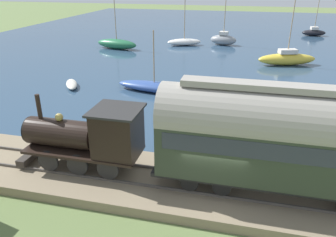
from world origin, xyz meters
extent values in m
plane|color=#607542|center=(0.00, 0.00, 0.00)|extent=(200.00, 200.00, 0.00)
cube|color=#2D4760|center=(42.74, 0.00, 0.00)|extent=(80.00, 80.00, 0.01)
cube|color=#84755B|center=(0.23, 0.00, 0.22)|extent=(4.43, 56.00, 0.45)
cube|color=#4C4742|center=(-0.49, 0.00, 0.51)|extent=(0.07, 54.88, 0.12)
cube|color=#4C4742|center=(0.95, 0.00, 0.51)|extent=(0.07, 54.88, 0.12)
cylinder|color=black|center=(-0.49, 4.55, 1.06)|extent=(0.12, 0.99, 0.99)
cylinder|color=black|center=(0.95, 4.55, 1.06)|extent=(0.12, 0.99, 0.99)
cylinder|color=black|center=(-0.49, 6.00, 1.06)|extent=(0.12, 0.99, 0.99)
cylinder|color=black|center=(0.95, 6.00, 1.06)|extent=(0.12, 0.99, 0.99)
cylinder|color=black|center=(-0.49, 7.45, 1.06)|extent=(0.12, 0.99, 0.99)
cylinder|color=black|center=(0.95, 7.45, 1.06)|extent=(0.12, 0.99, 0.99)
cube|color=black|center=(0.23, 6.00, 1.47)|extent=(1.94, 5.27, 0.12)
cylinder|color=black|center=(0.23, 7.05, 2.17)|extent=(1.28, 3.16, 1.28)
cylinder|color=black|center=(0.23, 8.67, 2.17)|extent=(1.22, 0.08, 1.22)
cylinder|color=black|center=(0.23, 8.00, 3.38)|extent=(0.20, 0.20, 1.13)
sphere|color=tan|center=(0.23, 7.05, 2.96)|extent=(0.36, 0.36, 0.36)
cube|color=black|center=(0.23, 4.29, 2.52)|extent=(1.84, 1.84, 1.98)
cube|color=#282828|center=(0.23, 4.29, 3.57)|extent=(2.04, 2.08, 0.10)
cube|color=#2D2823|center=(0.23, 8.88, 0.75)|extent=(1.74, 0.44, 0.32)
cylinder|color=black|center=(-0.49, -0.35, 0.95)|extent=(0.12, 0.76, 0.76)
cylinder|color=black|center=(0.95, -0.35, 0.95)|extent=(0.12, 0.76, 0.76)
cylinder|color=black|center=(-0.49, 0.97, 0.95)|extent=(0.12, 0.76, 0.76)
cylinder|color=black|center=(0.95, 0.97, 0.95)|extent=(0.12, 0.76, 0.76)
cube|color=black|center=(0.23, -2.72, 1.25)|extent=(2.00, 10.54, 0.16)
cube|color=#2D3828|center=(0.23, -2.72, 2.55)|extent=(2.22, 10.11, 2.44)
cube|color=#2D333D|center=(0.23, -2.72, 2.98)|extent=(2.25, 9.48, 0.68)
cylinder|color=gray|center=(0.23, -2.72, 3.77)|extent=(2.34, 10.11, 2.34)
cube|color=gray|center=(0.23, -2.72, 5.06)|extent=(0.78, 8.43, 0.24)
ellipsoid|color=gray|center=(34.31, 2.50, 0.69)|extent=(2.37, 3.84, 1.36)
cylinder|color=#9E8460|center=(34.31, 2.50, 4.51)|extent=(0.10, 0.10, 6.29)
cube|color=silver|center=(34.31, 2.50, 1.59)|extent=(1.22, 1.25, 0.45)
ellipsoid|color=black|center=(45.28, -10.82, 0.48)|extent=(2.17, 3.77, 0.94)
cylinder|color=#9E8460|center=(45.28, -10.82, 5.09)|extent=(0.10, 0.10, 8.29)
cube|color=silver|center=(45.28, -10.82, 1.17)|extent=(1.18, 1.19, 0.45)
ellipsoid|color=gold|center=(24.72, -5.00, 0.62)|extent=(3.38, 6.34, 1.23)
cylinder|color=#9E8460|center=(24.72, -5.00, 5.05)|extent=(0.10, 0.10, 7.64)
cube|color=silver|center=(24.72, -5.00, 1.46)|extent=(1.48, 2.05, 0.45)
ellipsoid|color=#335199|center=(12.94, 6.28, 0.41)|extent=(2.51, 6.63, 0.80)
cylinder|color=#9E8460|center=(12.94, 6.28, 2.88)|extent=(0.10, 0.10, 4.14)
ellipsoid|color=#236B42|center=(28.44, 15.76, 0.63)|extent=(2.91, 6.01, 1.24)
cylinder|color=#9E8460|center=(28.44, 15.76, 3.68)|extent=(0.10, 0.10, 4.86)
ellipsoid|color=white|center=(32.71, 7.65, 0.46)|extent=(3.17, 4.88, 0.91)
cylinder|color=#9E8460|center=(32.71, 7.65, 3.52)|extent=(0.10, 0.10, 5.22)
ellipsoid|color=#B7B2A3|center=(8.69, -2.41, 0.22)|extent=(2.24, 2.00, 0.43)
ellipsoid|color=beige|center=(12.47, 13.51, 0.24)|extent=(2.90, 2.26, 0.47)
camera|label=1|loc=(-11.64, -0.84, 8.74)|focal=35.00mm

